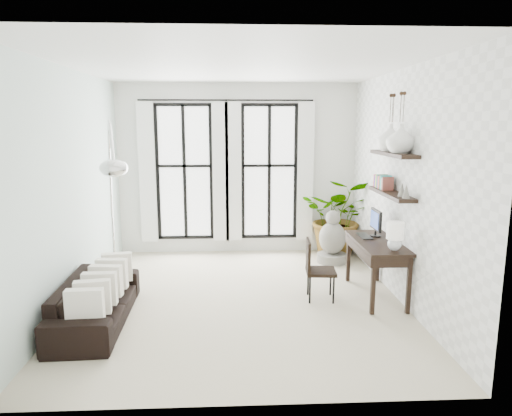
{
  "coord_description": "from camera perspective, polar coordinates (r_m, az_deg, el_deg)",
  "views": [
    {
      "loc": [
        -0.07,
        -6.15,
        2.46
      ],
      "look_at": [
        0.24,
        0.3,
        1.26
      ],
      "focal_mm": 32.0,
      "sensor_mm": 36.0,
      "label": 1
    }
  ],
  "objects": [
    {
      "name": "windows",
      "position": [
        8.63,
        -3.64,
        4.51
      ],
      "size": [
        3.26,
        0.13,
        2.65
      ],
      "color": "white",
      "rests_on": "wall_back"
    },
    {
      "name": "buddha",
      "position": [
        8.28,
        9.51,
        -4.05
      ],
      "size": [
        0.53,
        0.53,
        0.95
      ],
      "color": "gray",
      "rests_on": "floor"
    },
    {
      "name": "plant",
      "position": [
        8.7,
        10.36,
        -1.09
      ],
      "size": [
        1.63,
        1.52,
        1.47
      ],
      "primitive_type": "imported",
      "rotation": [
        0.0,
        0.0,
        -0.34
      ],
      "color": "#2D7228",
      "rests_on": "floor"
    },
    {
      "name": "floor",
      "position": [
        6.62,
        -2.03,
        -11.29
      ],
      "size": [
        5.0,
        5.0,
        0.0
      ],
      "primitive_type": "plane",
      "color": "beige",
      "rests_on": "ground"
    },
    {
      "name": "vase_b",
      "position": [
        6.68,
        16.44,
        8.43
      ],
      "size": [
        0.37,
        0.37,
        0.38
      ],
      "primitive_type": "imported",
      "color": "white",
      "rests_on": "shelf_upper"
    },
    {
      "name": "wall_right",
      "position": [
        6.63,
        17.74,
        2.56
      ],
      "size": [
        0.0,
        5.0,
        5.0
      ],
      "primitive_type": "plane",
      "rotation": [
        1.57,
        0.0,
        -1.57
      ],
      "color": "white",
      "rests_on": "floor"
    },
    {
      "name": "vase_a",
      "position": [
        6.3,
        17.63,
        8.27
      ],
      "size": [
        0.37,
        0.37,
        0.38
      ],
      "primitive_type": "imported",
      "color": "white",
      "rests_on": "shelf_upper"
    },
    {
      "name": "throw_pillows",
      "position": [
        6.02,
        -18.58,
        -9.06
      ],
      "size": [
        0.4,
        1.52,
        0.4
      ],
      "color": "white",
      "rests_on": "sofa"
    },
    {
      "name": "sofa",
      "position": [
        6.12,
        -19.38,
        -10.98
      ],
      "size": [
        0.82,
        1.94,
        0.56
      ],
      "primitive_type": "imported",
      "rotation": [
        0.0,
        0.0,
        1.61
      ],
      "color": "black",
      "rests_on": "floor"
    },
    {
      "name": "desk_chair",
      "position": [
        6.51,
        7.43,
        -7.18
      ],
      "size": [
        0.44,
        0.44,
        0.86
      ],
      "rotation": [
        0.0,
        0.0,
        -0.08
      ],
      "color": "black",
      "rests_on": "floor"
    },
    {
      "name": "wall_back",
      "position": [
        8.69,
        -2.32,
        4.83
      ],
      "size": [
        4.5,
        0.0,
        4.5
      ],
      "primitive_type": "plane",
      "rotation": [
        1.57,
        0.0,
        0.0
      ],
      "color": "white",
      "rests_on": "floor"
    },
    {
      "name": "desk",
      "position": [
        6.66,
        14.96,
        -4.65
      ],
      "size": [
        0.59,
        1.39,
        1.21
      ],
      "color": "black",
      "rests_on": "floor"
    },
    {
      "name": "wall_shelves",
      "position": [
        6.61,
        16.51,
        3.72
      ],
      "size": [
        0.25,
        1.3,
        0.6
      ],
      "color": "black",
      "rests_on": "wall_right"
    },
    {
      "name": "wall_left",
      "position": [
        6.58,
        -22.12,
        2.23
      ],
      "size": [
        0.0,
        5.0,
        5.0
      ],
      "primitive_type": "plane",
      "rotation": [
        1.57,
        0.0,
        1.57
      ],
      "color": "silver",
      "rests_on": "floor"
    },
    {
      "name": "arc_lamp",
      "position": [
        6.37,
        -17.68,
        5.33
      ],
      "size": [
        0.76,
        1.63,
        2.51
      ],
      "color": "silver",
      "rests_on": "floor"
    },
    {
      "name": "ceiling",
      "position": [
        6.19,
        -2.23,
        17.37
      ],
      "size": [
        5.0,
        5.0,
        0.0
      ],
      "primitive_type": "plane",
      "color": "white",
      "rests_on": "wall_back"
    }
  ]
}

